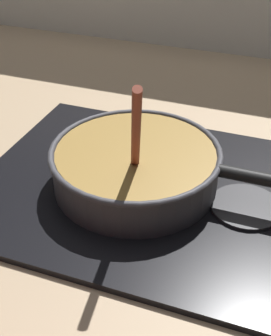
% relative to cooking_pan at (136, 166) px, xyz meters
% --- Properties ---
extents(ground, '(2.40, 1.60, 0.04)m').
position_rel_cooking_pan_xyz_m(ground, '(-0.13, -0.05, -0.07)').
color(ground, '#9E8466').
extents(hob_plate, '(0.56, 0.48, 0.01)m').
position_rel_cooking_pan_xyz_m(hob_plate, '(-0.00, 0.00, -0.05)').
color(hob_plate, black).
rests_on(hob_plate, ground).
extents(burner_ring, '(0.19, 0.19, 0.01)m').
position_rel_cooking_pan_xyz_m(burner_ring, '(-0.00, 0.00, -0.04)').
color(burner_ring, '#592D0C').
rests_on(burner_ring, hob_plate).
extents(spare_burner, '(0.12, 0.12, 0.01)m').
position_rel_cooking_pan_xyz_m(spare_burner, '(0.20, 0.00, -0.04)').
color(spare_burner, '#262628').
rests_on(spare_burner, hob_plate).
extents(cooking_pan, '(0.44, 0.30, 0.26)m').
position_rel_cooking_pan_xyz_m(cooking_pan, '(0.00, 0.00, 0.00)').
color(cooking_pan, '#38383D').
rests_on(cooking_pan, hob_plate).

